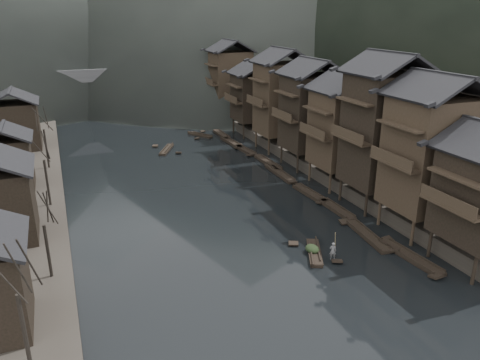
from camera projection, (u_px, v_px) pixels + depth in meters
water at (255, 257)px, 41.10m from camera, size 300.00×300.00×0.00m
right_bank at (341, 121)px, 87.88m from camera, size 40.00×200.00×1.80m
stilt_houses at (318, 102)px, 60.85m from camera, size 9.00×67.60×16.78m
left_houses at (3, 158)px, 49.63m from camera, size 8.10×53.20×8.73m
bare_trees at (36, 177)px, 41.04m from camera, size 3.91×43.61×7.81m
moored_sampans at (274, 169)px, 63.19m from camera, size 2.91×61.44×0.47m
midriver_boats at (170, 133)px, 82.11m from camera, size 10.91×29.22×0.45m
stone_bridge at (125, 85)px, 102.26m from camera, size 40.00×6.00×9.00m
hero_sampan at (314, 252)px, 41.46m from camera, size 3.05×5.14×0.44m
cargo_heap at (313, 245)px, 41.41m from camera, size 1.16×1.52×0.70m
boatman at (333, 248)px, 39.92m from camera, size 0.69×0.60×1.60m
bamboo_pole at (337, 218)px, 39.04m from camera, size 1.56×1.97×3.97m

